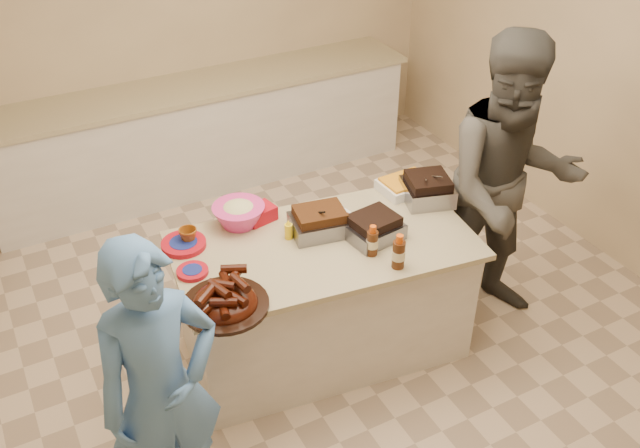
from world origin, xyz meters
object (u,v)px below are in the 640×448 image
rib_platter (225,307)px  mustard_bottle (289,238)px  bbq_bottle_a (398,267)px  bbq_bottle_b (372,254)px  island (324,347)px  guest_gray (487,307)px  plastic_cup (189,243)px  coleslaw_bowl (240,224)px  roasting_pan (426,200)px

rib_platter → mustard_bottle: size_ratio=3.55×
bbq_bottle_a → bbq_bottle_b: bbq_bottle_a is taller
island → guest_gray: size_ratio=0.90×
rib_platter → plastic_cup: (0.02, 0.61, 0.00)m
island → plastic_cup: 1.12m
coleslaw_bowl → bbq_bottle_a: size_ratio=1.50×
roasting_pan → guest_gray: bearing=-20.6°
island → bbq_bottle_b: bearing=-42.9°
bbq_bottle_b → guest_gray: size_ratio=0.10×
island → roasting_pan: roasting_pan is taller
mustard_bottle → roasting_pan: bearing=-1.9°
rib_platter → guest_gray: size_ratio=0.23×
island → mustard_bottle: size_ratio=13.60×
bbq_bottle_b → plastic_cup: bbq_bottle_b is taller
bbq_bottle_b → rib_platter: bearing=-177.8°
bbq_bottle_b → plastic_cup: bearing=146.3°
rib_platter → bbq_bottle_a: bbq_bottle_a is taller
coleslaw_bowl → island: bearing=-48.7°
coleslaw_bowl → bbq_bottle_b: 0.82m
bbq_bottle_a → roasting_pan: bearing=42.5°
rib_platter → roasting_pan: rib_platter is taller
rib_platter → coleslaw_bowl: coleslaw_bowl is taller
roasting_pan → coleslaw_bowl: (-1.13, 0.30, 0.00)m
coleslaw_bowl → roasting_pan: bearing=-14.7°
bbq_bottle_b → guest_gray: bearing=2.0°
island → roasting_pan: (0.78, 0.10, 0.81)m
island → plastic_cup: size_ratio=16.53×
plastic_cup → guest_gray: (1.84, -0.54, -0.81)m
mustard_bottle → plastic_cup: 0.57m
rib_platter → bbq_bottle_b: size_ratio=2.37×
bbq_bottle_a → plastic_cup: 1.19m
island → coleslaw_bowl: size_ratio=5.51×
bbq_bottle_a → guest_gray: (0.91, 0.20, -0.81)m
bbq_bottle_a → mustard_bottle: 0.66m
roasting_pan → bbq_bottle_a: 0.72m
island → coleslaw_bowl: (-0.35, 0.40, 0.81)m
rib_platter → roasting_pan: size_ratio=1.56×
roasting_pan → bbq_bottle_b: size_ratio=1.52×
rib_platter → guest_gray: rib_platter is taller
island → guest_gray: 1.18m
rib_platter → bbq_bottle_b: bbq_bottle_b is taller
bbq_bottle_a → guest_gray: bbq_bottle_a is taller
island → coleslaw_bowl: coleslaw_bowl is taller
island → guest_gray: bearing=-2.0°
plastic_cup → island: bearing=-27.8°
island → mustard_bottle: 0.84m
roasting_pan → guest_gray: size_ratio=0.15×
rib_platter → coleslaw_bowl: bearing=61.9°
rib_platter → plastic_cup: 0.61m
mustard_bottle → bbq_bottle_a: bearing=-52.0°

